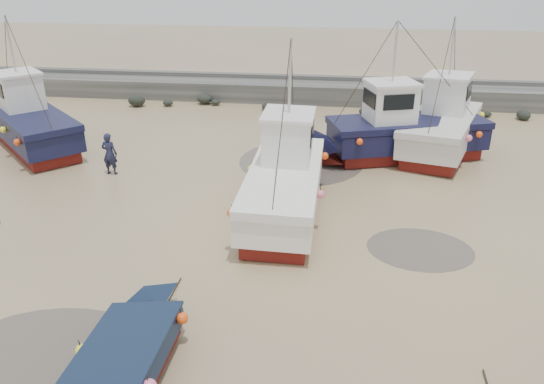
{
  "coord_description": "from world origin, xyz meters",
  "views": [
    {
      "loc": [
        3.63,
        -12.01,
        8.83
      ],
      "look_at": [
        1.45,
        4.32,
        1.4
      ],
      "focal_mm": 35.0,
      "sensor_mm": 36.0,
      "label": 1
    }
  ],
  "objects_px": {
    "cabin_boat_0": "(27,120)",
    "cabin_boat_2": "(395,131)",
    "dinghy_1": "(125,360)",
    "person": "(112,174)",
    "cabin_boat_1": "(285,176)",
    "cabin_boat_3": "(444,123)"
  },
  "relations": [
    {
      "from": "cabin_boat_0",
      "to": "cabin_boat_2",
      "type": "height_order",
      "value": "same"
    },
    {
      "from": "dinghy_1",
      "to": "person",
      "type": "distance_m",
      "value": 12.84
    },
    {
      "from": "person",
      "to": "cabin_boat_2",
      "type": "bearing_deg",
      "value": -160.07
    },
    {
      "from": "cabin_boat_2",
      "to": "person",
      "type": "bearing_deg",
      "value": 88.42
    },
    {
      "from": "cabin_boat_0",
      "to": "cabin_boat_1",
      "type": "height_order",
      "value": "same"
    },
    {
      "from": "cabin_boat_1",
      "to": "cabin_boat_3",
      "type": "distance_m",
      "value": 10.26
    },
    {
      "from": "dinghy_1",
      "to": "cabin_boat_0",
      "type": "bearing_deg",
      "value": 127.21
    },
    {
      "from": "dinghy_1",
      "to": "cabin_boat_1",
      "type": "xyz_separation_m",
      "value": [
        2.59,
        9.22,
        0.79
      ]
    },
    {
      "from": "dinghy_1",
      "to": "person",
      "type": "relative_size",
      "value": 3.59
    },
    {
      "from": "dinghy_1",
      "to": "cabin_boat_2",
      "type": "distance_m",
      "value": 16.86
    },
    {
      "from": "cabin_boat_0",
      "to": "cabin_boat_3",
      "type": "xyz_separation_m",
      "value": [
        20.33,
        2.09,
        0.03
      ]
    },
    {
      "from": "cabin_boat_1",
      "to": "cabin_boat_3",
      "type": "bearing_deg",
      "value": 47.72
    },
    {
      "from": "dinghy_1",
      "to": "cabin_boat_1",
      "type": "bearing_deg",
      "value": 75.16
    },
    {
      "from": "cabin_boat_2",
      "to": "cabin_boat_3",
      "type": "xyz_separation_m",
      "value": [
        2.47,
        1.5,
        0.02
      ]
    },
    {
      "from": "cabin_boat_1",
      "to": "cabin_boat_3",
      "type": "height_order",
      "value": "same"
    },
    {
      "from": "cabin_boat_3",
      "to": "person",
      "type": "bearing_deg",
      "value": -141.32
    },
    {
      "from": "cabin_boat_0",
      "to": "cabin_boat_2",
      "type": "relative_size",
      "value": 0.83
    },
    {
      "from": "cabin_boat_2",
      "to": "cabin_boat_3",
      "type": "distance_m",
      "value": 2.89
    },
    {
      "from": "cabin_boat_3",
      "to": "dinghy_1",
      "type": "bearing_deg",
      "value": -99.87
    },
    {
      "from": "dinghy_1",
      "to": "cabin_boat_3",
      "type": "bearing_deg",
      "value": 61.42
    },
    {
      "from": "cabin_boat_0",
      "to": "cabin_boat_2",
      "type": "distance_m",
      "value": 17.87
    },
    {
      "from": "dinghy_1",
      "to": "cabin_boat_1",
      "type": "distance_m",
      "value": 9.61
    }
  ]
}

